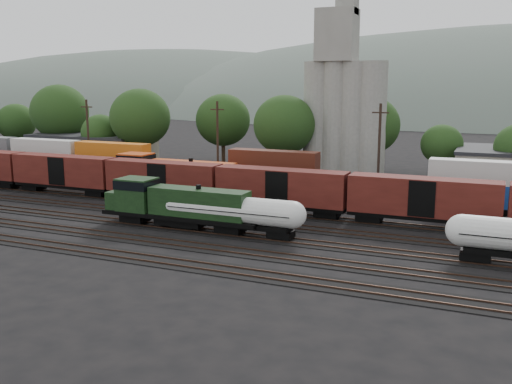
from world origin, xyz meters
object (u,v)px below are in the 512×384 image
at_px(tank_car_a, 232,211).
at_px(orange_locomotive, 168,174).
at_px(grain_silo, 343,105).
at_px(green_locomotive, 173,203).

bearing_deg(tank_car_a, orange_locomotive, 137.61).
height_order(tank_car_a, grain_silo, grain_silo).
bearing_deg(tank_car_a, green_locomotive, 180.00).
bearing_deg(green_locomotive, orange_locomotive, 123.14).
distance_m(green_locomotive, grain_silo, 42.43).
bearing_deg(grain_silo, green_locomotive, -99.25).
relative_size(tank_car_a, orange_locomotive, 0.75).
height_order(tank_car_a, orange_locomotive, orange_locomotive).
xyz_separation_m(tank_car_a, grain_silo, (0.04, 41.00, 8.87)).
xyz_separation_m(green_locomotive, grain_silo, (6.68, 41.00, 8.64)).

